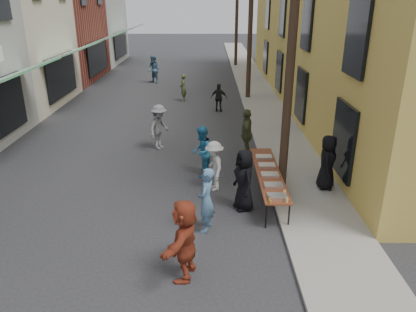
{
  "coord_description": "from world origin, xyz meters",
  "views": [
    {
      "loc": [
        2.06,
        -8.39,
        5.56
      ],
      "look_at": [
        2.02,
        2.45,
        1.3
      ],
      "focal_mm": 35.0,
      "sensor_mm": 36.0,
      "label": 1
    }
  ],
  "objects_px": {
    "catering_tray_sausage": "(277,196)",
    "guest_front_c": "(202,151)",
    "utility_pole_mid": "(251,18)",
    "serving_table": "(268,173)",
    "utility_pole_near": "(292,39)",
    "guest_front_a": "(244,180)",
    "utility_pole_far": "(237,11)",
    "server": "(327,162)"
  },
  "relations": [
    {
      "from": "utility_pole_far",
      "to": "guest_front_c",
      "type": "xyz_separation_m",
      "value": [
        -2.5,
        -22.99,
        -3.66
      ]
    },
    {
      "from": "utility_pole_mid",
      "to": "guest_front_a",
      "type": "relative_size",
      "value": 5.13
    },
    {
      "from": "serving_table",
      "to": "guest_front_c",
      "type": "distance_m",
      "value": 2.48
    },
    {
      "from": "utility_pole_near",
      "to": "guest_front_c",
      "type": "xyz_separation_m",
      "value": [
        -2.5,
        1.01,
        -3.66
      ]
    },
    {
      "from": "utility_pole_near",
      "to": "guest_front_c",
      "type": "distance_m",
      "value": 4.54
    },
    {
      "from": "catering_tray_sausage",
      "to": "utility_pole_far",
      "type": "bearing_deg",
      "value": 88.9
    },
    {
      "from": "server",
      "to": "catering_tray_sausage",
      "type": "bearing_deg",
      "value": 156.64
    },
    {
      "from": "serving_table",
      "to": "catering_tray_sausage",
      "type": "relative_size",
      "value": 8.0
    },
    {
      "from": "utility_pole_near",
      "to": "server",
      "type": "bearing_deg",
      "value": -5.56
    },
    {
      "from": "utility_pole_far",
      "to": "guest_front_c",
      "type": "distance_m",
      "value": 23.41
    },
    {
      "from": "serving_table",
      "to": "guest_front_a",
      "type": "distance_m",
      "value": 1.16
    },
    {
      "from": "utility_pole_near",
      "to": "server",
      "type": "relative_size",
      "value": 5.35
    },
    {
      "from": "utility_pole_mid",
      "to": "guest_front_a",
      "type": "height_order",
      "value": "utility_pole_mid"
    },
    {
      "from": "guest_front_a",
      "to": "guest_front_c",
      "type": "xyz_separation_m",
      "value": [
        -1.21,
        2.28,
        -0.03
      ]
    },
    {
      "from": "catering_tray_sausage",
      "to": "guest_front_c",
      "type": "distance_m",
      "value": 3.69
    },
    {
      "from": "guest_front_c",
      "to": "utility_pole_far",
      "type": "bearing_deg",
      "value": -176.82
    },
    {
      "from": "utility_pole_far",
      "to": "serving_table",
      "type": "height_order",
      "value": "utility_pole_far"
    },
    {
      "from": "utility_pole_far",
      "to": "server",
      "type": "xyz_separation_m",
      "value": [
        1.3,
        -24.13,
        -3.56
      ]
    },
    {
      "from": "server",
      "to": "serving_table",
      "type": "bearing_deg",
      "value": 118.97
    },
    {
      "from": "guest_front_a",
      "to": "catering_tray_sausage",
      "type": "bearing_deg",
      "value": 24.91
    },
    {
      "from": "utility_pole_far",
      "to": "serving_table",
      "type": "distance_m",
      "value": 24.73
    },
    {
      "from": "utility_pole_far",
      "to": "utility_pole_mid",
      "type": "bearing_deg",
      "value": -90.0
    },
    {
      "from": "guest_front_c",
      "to": "serving_table",
      "type": "bearing_deg",
      "value": 63.44
    },
    {
      "from": "utility_pole_near",
      "to": "utility_pole_mid",
      "type": "xyz_separation_m",
      "value": [
        0.0,
        12.0,
        0.0
      ]
    },
    {
      "from": "utility_pole_near",
      "to": "utility_pole_mid",
      "type": "distance_m",
      "value": 12.0
    },
    {
      "from": "catering_tray_sausage",
      "to": "server",
      "type": "bearing_deg",
      "value": 47.43
    },
    {
      "from": "utility_pole_near",
      "to": "catering_tray_sausage",
      "type": "distance_m",
      "value": 4.29
    },
    {
      "from": "utility_pole_mid",
      "to": "utility_pole_near",
      "type": "bearing_deg",
      "value": -90.0
    },
    {
      "from": "guest_front_a",
      "to": "server",
      "type": "bearing_deg",
      "value": 94.7
    },
    {
      "from": "utility_pole_mid",
      "to": "guest_front_c",
      "type": "bearing_deg",
      "value": -102.83
    },
    {
      "from": "utility_pole_far",
      "to": "serving_table",
      "type": "bearing_deg",
      "value": -91.17
    },
    {
      "from": "utility_pole_mid",
      "to": "guest_front_c",
      "type": "relative_size",
      "value": 5.33
    },
    {
      "from": "utility_pole_near",
      "to": "serving_table",
      "type": "distance_m",
      "value": 3.85
    },
    {
      "from": "guest_front_a",
      "to": "server",
      "type": "distance_m",
      "value": 2.83
    },
    {
      "from": "catering_tray_sausage",
      "to": "guest_front_a",
      "type": "xyz_separation_m",
      "value": [
        -0.79,
        0.82,
        0.09
      ]
    },
    {
      "from": "catering_tray_sausage",
      "to": "guest_front_c",
      "type": "xyz_separation_m",
      "value": [
        -2.0,
        3.1,
        0.05
      ]
    },
    {
      "from": "guest_front_a",
      "to": "serving_table",
      "type": "bearing_deg",
      "value": 117.37
    },
    {
      "from": "catering_tray_sausage",
      "to": "guest_front_a",
      "type": "height_order",
      "value": "guest_front_a"
    },
    {
      "from": "guest_front_c",
      "to": "utility_pole_mid",
      "type": "bearing_deg",
      "value": 176.56
    },
    {
      "from": "catering_tray_sausage",
      "to": "guest_front_c",
      "type": "height_order",
      "value": "guest_front_c"
    },
    {
      "from": "utility_pole_near",
      "to": "serving_table",
      "type": "xyz_separation_m",
      "value": [
        -0.5,
        -0.44,
        -3.79
      ]
    },
    {
      "from": "utility_pole_mid",
      "to": "serving_table",
      "type": "height_order",
      "value": "utility_pole_mid"
    }
  ]
}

